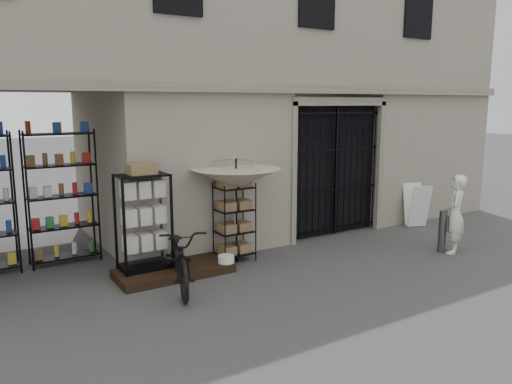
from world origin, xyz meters
TOP-DOWN VIEW (x-y plane):
  - ground at (0.00, 0.00)m, footprint 80.00×80.00m
  - main_building at (0.00, 4.00)m, footprint 14.00×4.00m
  - shop_recess at (-4.50, 2.80)m, footprint 3.00×1.70m
  - shop_shelving at (-4.55, 3.30)m, footprint 2.70×0.50m
  - iron_gate at (1.75, 2.28)m, footprint 2.50×0.21m
  - step_platform at (-2.40, 1.55)m, footprint 2.00×0.90m
  - display_cabinet at (-2.84, 1.73)m, footprint 0.93×0.71m
  - wire_rack at (-1.09, 1.71)m, footprint 0.80×0.70m
  - market_umbrella at (-1.09, 1.62)m, footprint 1.69×1.72m
  - white_bucket at (-1.51, 1.28)m, footprint 0.34×0.34m
  - bicycle at (-2.54, 0.94)m, footprint 0.98×1.22m
  - steel_bollard at (2.73, -0.02)m, footprint 0.18×0.18m
  - shopkeeper at (2.88, -0.17)m, footprint 1.39×1.62m
  - easel_sign at (3.96, 1.68)m, footprint 0.64×0.69m

SIDE VIEW (x-z plane):
  - ground at x=0.00m, z-range 0.00..0.00m
  - bicycle at x=-2.54m, z-range -1.01..1.01m
  - shopkeeper at x=2.88m, z-range -0.19..0.19m
  - step_platform at x=-2.40m, z-range 0.00..0.15m
  - white_bucket at x=-1.51m, z-range 0.00..0.28m
  - steel_bollard at x=2.73m, z-range 0.00..0.84m
  - easel_sign at x=3.96m, z-range 0.02..1.04m
  - wire_rack at x=-1.09m, z-range -0.02..1.49m
  - display_cabinet at x=-2.84m, z-range 0.00..1.78m
  - shop_shelving at x=-4.55m, z-range 0.00..2.50m
  - iron_gate at x=1.75m, z-range 0.00..3.00m
  - shop_recess at x=-4.50m, z-range 0.00..3.00m
  - market_umbrella at x=-1.09m, z-range 0.52..2.88m
  - main_building at x=0.00m, z-range 0.00..9.00m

